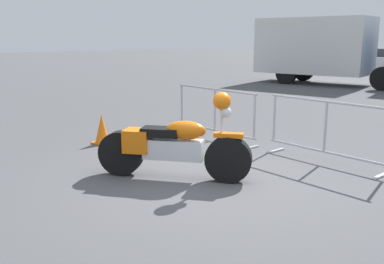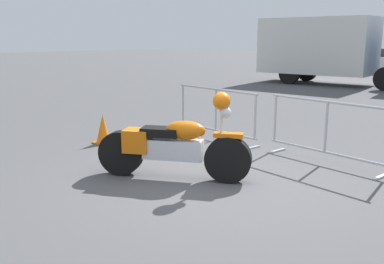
{
  "view_description": "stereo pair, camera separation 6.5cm",
  "coord_description": "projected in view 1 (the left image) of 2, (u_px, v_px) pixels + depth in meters",
  "views": [
    {
      "loc": [
        3.94,
        -4.52,
        2.07
      ],
      "look_at": [
        -0.57,
        0.09,
        0.65
      ],
      "focal_mm": 40.0,
      "sensor_mm": 36.0,
      "label": 1
    },
    {
      "loc": [
        3.99,
        -4.48,
        2.07
      ],
      "look_at": [
        -0.57,
        0.09,
        0.65
      ],
      "focal_mm": 40.0,
      "sensor_mm": 36.0,
      "label": 2
    }
  ],
  "objects": [
    {
      "name": "traffic_cone",
      "position": [
        102.0,
        129.0,
        8.52
      ],
      "size": [
        0.34,
        0.34,
        0.59
      ],
      "color": "orange",
      "rests_on": "ground"
    },
    {
      "name": "parked_car_blue",
      "position": [
        306.0,
        57.0,
        30.48
      ],
      "size": [
        2.44,
        4.52,
        1.45
      ],
      "rotation": [
        0.0,
        0.0,
        1.74
      ],
      "color": "#284799",
      "rests_on": "ground"
    },
    {
      "name": "motorcycle",
      "position": [
        173.0,
        146.0,
        6.36
      ],
      "size": [
        2.08,
        1.42,
        1.33
      ],
      "rotation": [
        0.0,
        0.0,
        0.57
      ],
      "color": "black",
      "rests_on": "ground"
    },
    {
      "name": "parked_car_green",
      "position": [
        343.0,
        59.0,
        28.68
      ],
      "size": [
        2.45,
        4.54,
        1.46
      ],
      "rotation": [
        0.0,
        0.0,
        1.74
      ],
      "color": "#236B38",
      "rests_on": "ground"
    },
    {
      "name": "ground_plane",
      "position": [
        216.0,
        182.0,
        6.29
      ],
      "size": [
        120.0,
        120.0,
        0.0
      ],
      "primitive_type": "plane",
      "color": "#4C4C4F"
    },
    {
      "name": "crowd_barrier_near",
      "position": [
        215.0,
        113.0,
        8.81
      ],
      "size": [
        2.23,
        0.6,
        1.07
      ],
      "rotation": [
        0.0,
        0.0,
        -0.08
      ],
      "color": "#9EA0A5",
      "rests_on": "ground"
    },
    {
      "name": "box_truck",
      "position": [
        333.0,
        48.0,
        19.17
      ],
      "size": [
        7.9,
        3.07,
        2.98
      ],
      "rotation": [
        0.0,
        0.0,
        0.11
      ],
      "color": "silver",
      "rests_on": "ground"
    },
    {
      "name": "crowd_barrier_far",
      "position": [
        325.0,
        131.0,
        7.13
      ],
      "size": [
        2.23,
        0.6,
        1.07
      ],
      "rotation": [
        0.0,
        0.0,
        -0.08
      ],
      "color": "#9EA0A5",
      "rests_on": "ground"
    }
  ]
}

